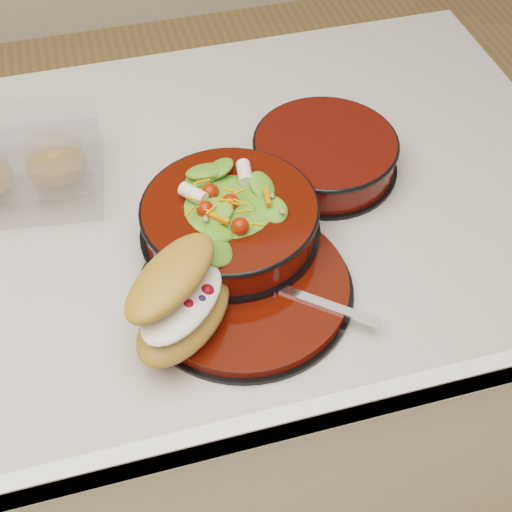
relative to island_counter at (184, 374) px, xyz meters
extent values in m
cube|color=#A37641|center=(0.00, 0.00, -0.46)|extent=(4.00, 4.00, 0.01)
cube|color=silver|center=(0.00, 0.00, -0.02)|extent=(1.16, 0.66, 0.86)
cube|color=beige|center=(0.00, 0.00, 0.43)|extent=(1.24, 0.74, 0.04)
cube|color=white|center=(0.00, -0.36, 0.43)|extent=(1.24, 0.02, 0.05)
cylinder|color=black|center=(0.08, -0.18, 0.45)|extent=(0.27, 0.27, 0.01)
cylinder|color=#4C0A02|center=(0.08, -0.18, 0.46)|extent=(0.26, 0.26, 0.01)
torus|color=black|center=(0.09, -0.19, 0.46)|extent=(0.15, 0.15, 0.01)
cylinder|color=black|center=(0.08, -0.10, 0.47)|extent=(0.24, 0.24, 0.01)
cylinder|color=#4C0A02|center=(0.08, -0.10, 0.49)|extent=(0.22, 0.22, 0.04)
torus|color=black|center=(0.08, -0.10, 0.51)|extent=(0.23, 0.23, 0.01)
ellipsoid|color=#488324|center=(0.08, -0.10, 0.51)|extent=(0.19, 0.19, 0.08)
sphere|color=#B51A07|center=(0.13, -0.10, 0.55)|extent=(0.02, 0.02, 0.02)
sphere|color=#B51A07|center=(0.08, -0.05, 0.55)|extent=(0.02, 0.02, 0.02)
sphere|color=#B51A07|center=(0.03, -0.10, 0.55)|extent=(0.02, 0.02, 0.02)
sphere|color=#B51A07|center=(0.08, -0.14, 0.55)|extent=(0.02, 0.02, 0.02)
cylinder|color=silver|center=(0.11, -0.05, 0.55)|extent=(0.04, 0.04, 0.02)
cylinder|color=silver|center=(0.04, -0.07, 0.55)|extent=(0.04, 0.03, 0.02)
cube|color=orange|center=(0.06, -0.13, 0.55)|extent=(0.03, 0.03, 0.01)
cube|color=orange|center=(0.13, -0.11, 0.55)|extent=(0.03, 0.02, 0.01)
ellipsoid|color=#B17636|center=(-0.01, -0.23, 0.49)|extent=(0.17, 0.17, 0.04)
ellipsoid|color=white|center=(-0.01, -0.23, 0.51)|extent=(0.14, 0.14, 0.02)
ellipsoid|color=#B17636|center=(-0.01, -0.21, 0.54)|extent=(0.16, 0.16, 0.04)
sphere|color=#A10B11|center=(-0.03, -0.23, 0.52)|extent=(0.02, 0.02, 0.02)
sphere|color=#A10B11|center=(0.00, -0.24, 0.52)|extent=(0.02, 0.02, 0.02)
sphere|color=#A10B11|center=(0.02, -0.22, 0.52)|extent=(0.02, 0.02, 0.02)
sphere|color=#A10B11|center=(-0.02, -0.22, 0.52)|extent=(0.02, 0.02, 0.02)
sphere|color=#191947|center=(-0.02, -0.22, 0.52)|extent=(0.01, 0.01, 0.01)
sphere|color=#191947|center=(0.00, -0.23, 0.52)|extent=(0.01, 0.01, 0.01)
sphere|color=#191947|center=(-0.01, -0.23, 0.52)|extent=(0.01, 0.01, 0.01)
sphere|color=#191947|center=(0.01, -0.24, 0.52)|extent=(0.01, 0.01, 0.01)
sphere|color=#191947|center=(-0.03, -0.24, 0.52)|extent=(0.01, 0.01, 0.01)
sphere|color=#191947|center=(0.01, -0.22, 0.52)|extent=(0.01, 0.01, 0.01)
cube|color=silver|center=(0.16, -0.24, 0.47)|extent=(0.11, 0.09, 0.00)
cube|color=silver|center=(0.10, -0.19, 0.47)|extent=(0.05, 0.04, 0.00)
cube|color=white|center=(-0.18, 0.09, 0.47)|extent=(0.24, 0.19, 0.05)
cube|color=white|center=(-0.18, 0.09, 0.52)|extent=(0.24, 0.19, 0.04)
ellipsoid|color=#B17636|center=(-0.13, 0.09, 0.47)|extent=(0.09, 0.07, 0.04)
cylinder|color=black|center=(0.25, 0.01, 0.45)|extent=(0.21, 0.21, 0.01)
cylinder|color=#480A04|center=(0.25, 0.01, 0.48)|extent=(0.20, 0.20, 0.05)
torus|color=black|center=(0.25, 0.01, 0.50)|extent=(0.21, 0.21, 0.01)
camera|label=1|loc=(-0.06, -0.72, 1.15)|focal=50.00mm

